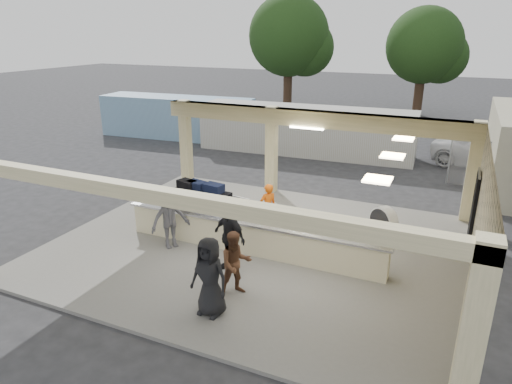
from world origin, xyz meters
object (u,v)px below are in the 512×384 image
at_px(passenger_b, 229,237).
at_px(passenger_a, 236,263).
at_px(baggage_handler, 268,208).
at_px(baggage_counter, 250,237).
at_px(passenger_c, 170,218).
at_px(car_dark, 483,143).
at_px(container_white, 305,130).
at_px(luggage_cart, 202,202).
at_px(container_blue, 177,117).
at_px(passenger_d, 210,277).
at_px(drum_fan, 384,222).
at_px(car_white_a, 496,153).

bearing_deg(passenger_b, passenger_a, -36.26).
relative_size(baggage_handler, passenger_b, 0.85).
height_order(baggage_counter, passenger_c, passenger_c).
xyz_separation_m(car_dark, container_white, (-8.77, -3.10, 0.52)).
height_order(baggage_counter, luggage_cart, luggage_cart).
bearing_deg(container_blue, passenger_a, -56.41).
height_order(baggage_counter, passenger_d, passenger_d).
xyz_separation_m(luggage_cart, baggage_handler, (2.15, 0.55, -0.06)).
bearing_deg(passenger_c, container_white, 33.70).
bearing_deg(baggage_handler, drum_fan, 144.25).
bearing_deg(container_blue, baggage_handler, -49.80).
distance_m(luggage_cart, passenger_d, 5.04).
distance_m(passenger_c, car_white_a, 16.38).
xyz_separation_m(baggage_counter, drum_fan, (3.44, 2.48, 0.09)).
distance_m(baggage_counter, container_white, 12.19).
bearing_deg(container_blue, car_dark, 4.45).
relative_size(drum_fan, container_blue, 0.11).
relative_size(drum_fan, passenger_d, 0.57).
bearing_deg(car_white_a, container_white, 107.92).
relative_size(baggage_counter, drum_fan, 7.55).
height_order(luggage_cart, passenger_b, passenger_b).
relative_size(passenger_c, container_blue, 0.20).
distance_m(baggage_counter, passenger_c, 2.45).
distance_m(drum_fan, container_white, 11.10).
relative_size(baggage_counter, container_white, 0.72).
distance_m(passenger_a, passenger_b, 1.31).
distance_m(baggage_handler, passenger_a, 3.87).
bearing_deg(baggage_counter, passenger_b, -95.14).
height_order(luggage_cart, container_blue, container_blue).
bearing_deg(drum_fan, passenger_a, -81.86).
height_order(baggage_handler, container_blue, container_blue).
distance_m(baggage_counter, car_dark, 16.37).
relative_size(passenger_b, passenger_c, 1.01).
bearing_deg(container_blue, passenger_d, -58.61).
height_order(passenger_c, passenger_d, passenger_d).
relative_size(luggage_cart, container_white, 0.26).
height_order(drum_fan, passenger_d, passenger_d).
bearing_deg(car_white_a, luggage_cart, 154.58).
xyz_separation_m(baggage_handler, container_white, (-2.21, 10.36, 0.33)).
height_order(car_white_a, car_dark, car_white_a).
height_order(passenger_d, container_blue, container_blue).
xyz_separation_m(luggage_cart, drum_fan, (5.69, 1.44, -0.29)).
bearing_deg(baggage_handler, container_blue, -95.39).
bearing_deg(passenger_a, passenger_c, 110.74).
height_order(passenger_a, container_white, container_white).
bearing_deg(passenger_c, container_blue, 66.38).
distance_m(drum_fan, baggage_handler, 3.66).
relative_size(car_dark, container_white, 0.38).
relative_size(passenger_b, container_blue, 0.20).
relative_size(passenger_b, passenger_d, 1.00).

